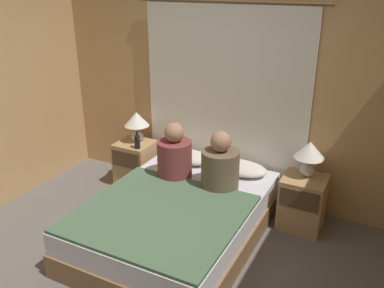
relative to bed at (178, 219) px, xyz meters
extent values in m
plane|color=#66605B|center=(0.00, -0.77, -0.21)|extent=(16.00, 16.00, 0.00)
cube|color=tan|center=(0.00, 1.11, 1.04)|extent=(4.22, 0.06, 2.50)
cube|color=white|center=(0.00, 1.05, 0.84)|extent=(1.86, 0.02, 2.11)
cylinder|color=brown|center=(0.00, 1.05, 1.92)|extent=(2.06, 0.02, 0.02)
cube|color=olive|center=(0.00, 0.00, -0.10)|extent=(1.45, 2.00, 0.23)
cube|color=silver|center=(0.00, 0.00, 0.12)|extent=(1.41, 1.96, 0.21)
cube|color=tan|center=(-1.00, 0.77, 0.06)|extent=(0.42, 0.40, 0.54)
cube|color=#4C3823|center=(-1.00, 0.56, 0.19)|extent=(0.37, 0.02, 0.19)
cube|color=tan|center=(1.00, 0.77, 0.06)|extent=(0.42, 0.40, 0.54)
cube|color=#4C3823|center=(1.00, 0.56, 0.19)|extent=(0.37, 0.02, 0.19)
ellipsoid|color=silver|center=(-1.00, 0.83, 0.38)|extent=(0.14, 0.14, 0.12)
cylinder|color=#B2A893|center=(-1.00, 0.83, 0.48)|extent=(0.02, 0.02, 0.08)
cone|color=white|center=(-1.00, 0.83, 0.60)|extent=(0.29, 0.29, 0.16)
ellipsoid|color=silver|center=(1.00, 0.83, 0.38)|extent=(0.14, 0.14, 0.12)
cylinder|color=#B2A893|center=(1.00, 0.83, 0.48)|extent=(0.02, 0.02, 0.08)
cone|color=white|center=(1.00, 0.83, 0.60)|extent=(0.29, 0.29, 0.16)
ellipsoid|color=silver|center=(-0.32, 0.79, 0.28)|extent=(0.59, 0.35, 0.12)
ellipsoid|color=silver|center=(0.32, 0.79, 0.28)|extent=(0.59, 0.35, 0.12)
cube|color=#4C6B4C|center=(0.00, -0.30, 0.24)|extent=(1.39, 1.34, 0.03)
cylinder|color=brown|center=(-0.25, 0.40, 0.42)|extent=(0.36, 0.36, 0.39)
sphere|color=#A87A5B|center=(-0.25, 0.40, 0.71)|extent=(0.20, 0.20, 0.20)
cylinder|color=brown|center=(0.25, 0.40, 0.41)|extent=(0.37, 0.37, 0.39)
sphere|color=#A87A5B|center=(0.25, 0.40, 0.71)|extent=(0.20, 0.20, 0.20)
cylinder|color=black|center=(-0.88, 0.64, 0.40)|extent=(0.07, 0.07, 0.15)
cylinder|color=black|center=(-0.88, 0.64, 0.51)|extent=(0.02, 0.02, 0.06)
camera|label=1|loc=(1.63, -2.88, 2.15)|focal=38.00mm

